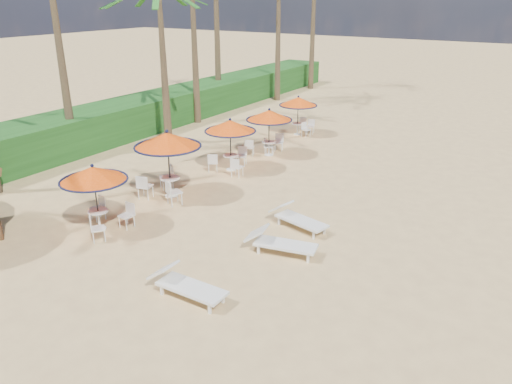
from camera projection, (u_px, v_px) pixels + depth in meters
ground at (228, 276)px, 13.91m from camera, size 160.00×160.00×0.00m
scrub_hedge at (146, 113)px, 28.90m from camera, size 3.00×40.00×1.80m
station_0 at (96, 182)px, 16.07m from camera, size 2.19×2.19×2.29m
station_1 at (166, 148)px, 18.67m from camera, size 2.54×2.54×2.65m
station_2 at (230, 132)px, 21.62m from camera, size 2.26×2.26×2.36m
station_3 at (269, 121)px, 23.72m from camera, size 2.22×2.28×2.31m
station_4 at (300, 106)px, 27.28m from camera, size 2.09×2.09×2.18m
lounger_near at (185, 284)px, 12.85m from camera, size 2.21×0.69×0.79m
lounger_mid at (278, 242)px, 15.02m from camera, size 2.28×1.12×0.78m
lounger_far at (296, 217)px, 16.69m from camera, size 2.25×1.15×0.77m
palm_3 at (159, 0)px, 23.56m from camera, size 5.00×5.00×7.77m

